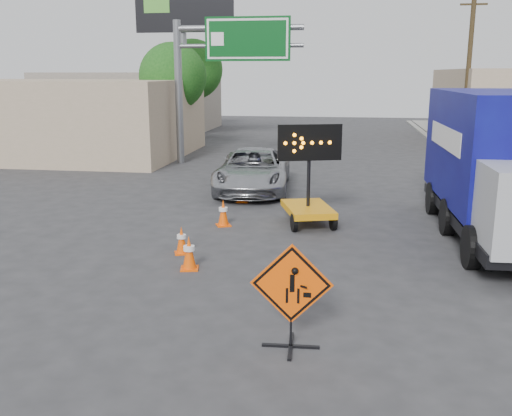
% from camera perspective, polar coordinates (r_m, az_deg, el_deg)
% --- Properties ---
extents(ground, '(100.00, 100.00, 0.00)m').
position_cam_1_polar(ground, '(10.25, -0.58, -11.79)').
color(ground, '#2D2D30').
rests_on(ground, ground).
extents(curb_right, '(0.40, 60.00, 0.12)m').
position_cam_1_polar(curb_right, '(25.18, 21.78, 2.56)').
color(curb_right, gray).
rests_on(curb_right, ground).
extents(storefront_left_near, '(14.00, 10.00, 4.00)m').
position_cam_1_polar(storefront_left_near, '(33.12, -19.32, 8.52)').
color(storefront_left_near, tan).
rests_on(storefront_left_near, ground).
extents(storefront_left_far, '(12.00, 10.00, 4.40)m').
position_cam_1_polar(storefront_left_far, '(46.27, -12.25, 10.37)').
color(storefront_left_far, gray).
rests_on(storefront_left_far, ground).
extents(highway_gantry, '(6.18, 0.38, 6.90)m').
position_cam_1_polar(highway_gantry, '(27.77, -3.63, 14.79)').
color(highway_gantry, slate).
rests_on(highway_gantry, ground).
extents(billboard, '(6.10, 0.54, 9.85)m').
position_cam_1_polar(billboard, '(36.52, -7.18, 17.95)').
color(billboard, slate).
rests_on(billboard, ground).
extents(utility_pole_far, '(1.80, 0.26, 9.00)m').
position_cam_1_polar(utility_pole_far, '(33.78, 20.49, 13.08)').
color(utility_pole_far, '#3E301A').
rests_on(utility_pole_far, ground).
extents(tree_left_near, '(3.71, 3.71, 6.03)m').
position_cam_1_polar(tree_left_near, '(32.58, -8.32, 12.87)').
color(tree_left_near, '#3E301A').
rests_on(tree_left_near, ground).
extents(tree_left_far, '(4.10, 4.10, 6.66)m').
position_cam_1_polar(tree_left_far, '(40.55, -6.33, 13.60)').
color(tree_left_far, '#3E301A').
rests_on(tree_left_far, ground).
extents(construction_sign, '(1.33, 0.94, 1.76)m').
position_cam_1_polar(construction_sign, '(9.19, 3.56, -8.57)').
color(construction_sign, black).
rests_on(construction_sign, ground).
extents(arrow_board, '(1.81, 2.34, 2.94)m').
position_cam_1_polar(arrow_board, '(16.77, 5.23, 0.55)').
color(arrow_board, orange).
rests_on(arrow_board, ground).
extents(pickup_truck, '(2.99, 5.82, 1.57)m').
position_cam_1_polar(pickup_truck, '(21.56, -0.27, 3.81)').
color(pickup_truck, '#A5A6AC').
rests_on(pickup_truck, ground).
extents(box_truck, '(2.78, 8.23, 3.88)m').
position_cam_1_polar(box_truck, '(16.53, 22.93, 3.25)').
color(box_truck, black).
rests_on(box_truck, ground).
extents(cone_a, '(0.47, 0.47, 0.79)m').
position_cam_1_polar(cone_a, '(13.04, -6.71, -4.45)').
color(cone_a, '#FC5105').
rests_on(cone_a, ground).
extents(cone_b, '(0.45, 0.45, 0.69)m').
position_cam_1_polar(cone_b, '(14.18, -7.45, -3.20)').
color(cone_b, '#FC5105').
rests_on(cone_b, ground).
extents(cone_c, '(0.52, 0.52, 0.78)m').
position_cam_1_polar(cone_c, '(16.64, -3.29, -0.47)').
color(cone_c, '#FC5105').
rests_on(cone_c, ground).
extents(cone_d, '(0.41, 0.41, 0.77)m').
position_cam_1_polar(cone_d, '(19.70, -1.37, 1.71)').
color(cone_d, '#FC5105').
rests_on(cone_d, ground).
extents(cone_e, '(0.43, 0.43, 0.71)m').
position_cam_1_polar(cone_e, '(21.08, -0.33, 2.40)').
color(cone_e, '#FC5105').
rests_on(cone_e, ground).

